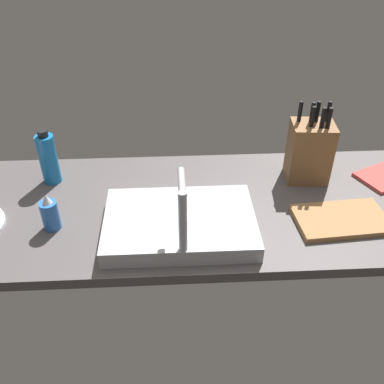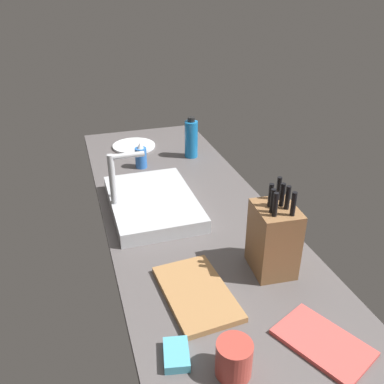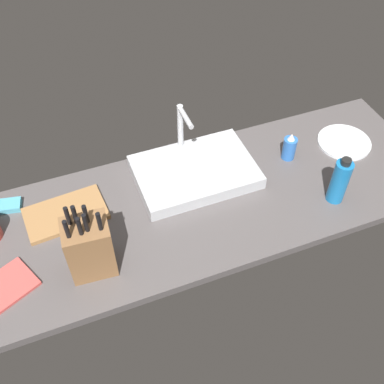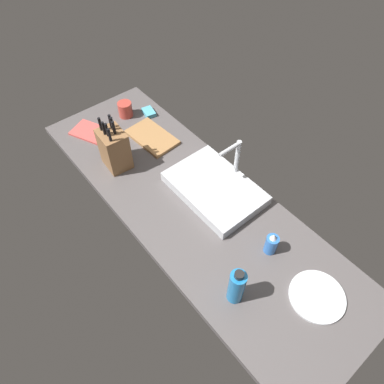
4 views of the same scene
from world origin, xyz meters
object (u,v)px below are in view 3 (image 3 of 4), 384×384
(water_bottle, at_px, (340,181))
(dinner_plate, at_px, (344,142))
(faucet, at_px, (182,129))
(knife_block, at_px, (89,247))
(cutting_board, at_px, (66,214))
(dish_towel, at_px, (0,291))
(dish_sponge, at_px, (9,206))
(sink_basin, at_px, (195,172))
(soap_bottle, at_px, (289,147))

(water_bottle, distance_m, dinner_plate, 0.34)
(faucet, xyz_separation_m, knife_block, (-0.46, -0.40, -0.03))
(faucet, xyz_separation_m, water_bottle, (0.46, -0.43, -0.05))
(cutting_board, bearing_deg, knife_block, -79.38)
(dish_towel, bearing_deg, faucet, 26.59)
(knife_block, relative_size, dish_towel, 1.30)
(dish_towel, xyz_separation_m, dish_sponge, (0.07, 0.35, 0.01))
(faucet, xyz_separation_m, cutting_board, (-0.51, -0.14, -0.14))
(sink_basin, height_order, dish_towel, sink_basin)
(dinner_plate, relative_size, dish_towel, 1.01)
(sink_basin, distance_m, dinner_plate, 0.67)
(knife_block, distance_m, soap_bottle, 0.90)
(sink_basin, xyz_separation_m, dish_towel, (-0.77, -0.26, -0.02))
(dinner_plate, bearing_deg, sink_basin, 176.13)
(cutting_board, bearing_deg, water_bottle, -16.42)
(soap_bottle, distance_m, dinner_plate, 0.27)
(cutting_board, xyz_separation_m, soap_bottle, (0.91, -0.02, 0.04))
(sink_basin, xyz_separation_m, soap_bottle, (0.40, -0.03, 0.03))
(knife_block, relative_size, water_bottle, 1.42)
(faucet, height_order, dish_towel, faucet)
(cutting_board, xyz_separation_m, dinner_plate, (1.18, -0.03, -0.00))
(knife_block, height_order, cutting_board, knife_block)
(sink_basin, height_order, dinner_plate, sink_basin)
(soap_bottle, xyz_separation_m, water_bottle, (0.05, -0.26, 0.04))
(faucet, relative_size, water_bottle, 1.21)
(cutting_board, distance_m, dinner_plate, 1.18)
(water_bottle, relative_size, dish_towel, 0.92)
(faucet, xyz_separation_m, dinner_plate, (0.67, -0.17, -0.14))
(dish_sponge, bearing_deg, sink_basin, -7.98)
(knife_block, bearing_deg, dish_towel, -177.99)
(knife_block, xyz_separation_m, soap_bottle, (0.87, 0.24, -0.06))
(cutting_board, bearing_deg, sink_basin, 1.39)
(cutting_board, height_order, soap_bottle, soap_bottle)
(cutting_board, xyz_separation_m, dish_sponge, (-0.19, 0.11, 0.00))
(faucet, bearing_deg, dinner_plate, -14.61)
(dish_towel, distance_m, dish_sponge, 0.36)
(water_bottle, bearing_deg, cutting_board, 163.58)
(cutting_board, height_order, dinner_plate, cutting_board)
(dinner_plate, xyz_separation_m, dish_sponge, (-1.37, 0.14, 0.01))
(cutting_board, xyz_separation_m, water_bottle, (0.97, -0.28, 0.09))
(knife_block, xyz_separation_m, cutting_board, (-0.05, 0.26, -0.10))
(water_bottle, height_order, dish_towel, water_bottle)
(sink_basin, distance_m, knife_block, 0.55)
(faucet, relative_size, dinner_plate, 1.11)
(soap_bottle, bearing_deg, dinner_plate, -2.47)
(dish_towel, bearing_deg, water_bottle, -1.94)
(knife_block, distance_m, cutting_board, 0.28)
(faucet, distance_m, cutting_board, 0.55)
(faucet, distance_m, soap_bottle, 0.44)
(faucet, distance_m, dish_sponge, 0.71)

